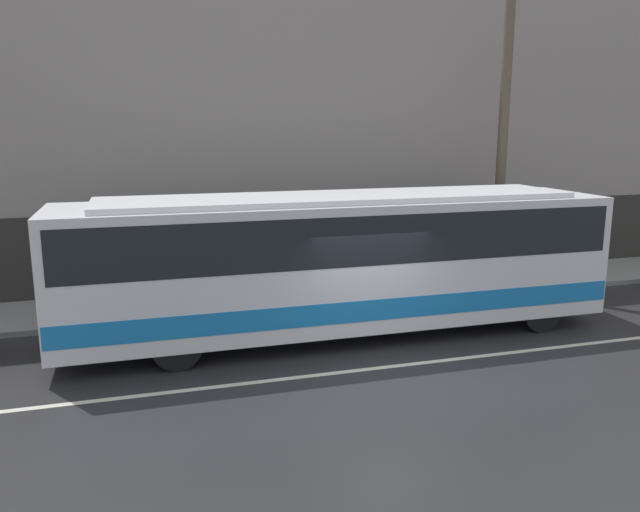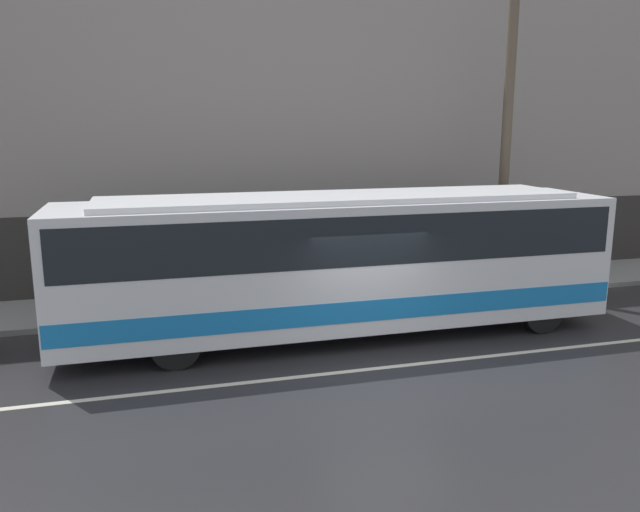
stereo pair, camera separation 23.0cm
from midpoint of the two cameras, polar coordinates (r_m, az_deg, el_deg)
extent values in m
plane|color=#262628|center=(12.49, 6.42, -10.12)|extent=(60.00, 60.00, 0.00)
cube|color=gray|center=(17.28, -0.21, -3.55)|extent=(60.00, 2.71, 0.14)
cube|color=gray|center=(18.12, -1.51, 11.88)|extent=(60.00, 0.30, 9.34)
cube|color=#2D2B28|center=(18.30, -1.32, 0.84)|extent=(60.00, 0.06, 2.34)
cube|color=beige|center=(12.48, 6.42, -10.10)|extent=(54.00, 0.14, 0.01)
cube|color=silver|center=(13.88, 2.34, -0.44)|extent=(12.19, 2.57, 2.71)
cube|color=#1972BF|center=(14.07, 2.31, -3.64)|extent=(12.13, 2.60, 0.45)
cube|color=black|center=(13.75, 2.36, 2.24)|extent=(11.82, 2.59, 1.03)
cube|color=orange|center=(16.56, 22.78, 4.73)|extent=(0.12, 1.93, 0.28)
cube|color=silver|center=(13.65, 2.39, 5.37)|extent=(10.36, 2.19, 0.12)
cylinder|color=black|center=(15.21, 20.06, -4.83)|extent=(0.96, 0.28, 0.96)
cylinder|color=black|center=(17.01, 15.69, -2.82)|extent=(0.96, 0.28, 0.96)
cylinder|color=black|center=(12.50, -12.55, -7.95)|extent=(0.96, 0.28, 0.96)
cylinder|color=black|center=(14.64, -13.06, -5.04)|extent=(0.96, 0.28, 0.96)
cylinder|color=brown|center=(18.47, 17.02, 10.40)|extent=(0.28, 0.28, 8.43)
cylinder|color=navy|center=(16.72, 3.04, -1.35)|extent=(0.36, 0.36, 1.41)
sphere|color=tan|center=(16.55, 3.07, 1.46)|extent=(0.26, 0.26, 0.26)
camera|label=1|loc=(0.12, -89.52, 0.10)|focal=35.00mm
camera|label=2|loc=(0.12, 90.48, -0.10)|focal=35.00mm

